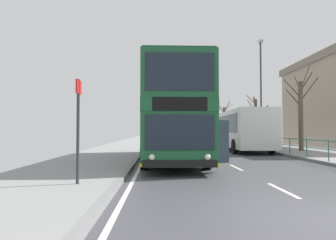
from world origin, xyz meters
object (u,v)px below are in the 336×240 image
Objects in this scene: bare_tree_far_00 at (256,119)px; bare_tree_far_01 at (301,111)px; street_lamp_far_side at (261,86)px; bare_tree_far_02 at (224,122)px; bus_stop_sign_near at (78,119)px; background_bus_far_lane at (240,129)px; double_decker_bus_main at (172,115)px.

bare_tree_far_01 is (-0.03, -9.96, 0.14)m from bare_tree_far_00.
street_lamp_far_side is 18.22m from bare_tree_far_02.
bus_stop_sign_near is 35.79m from bare_tree_far_02.
bare_tree_far_02 reaches higher than background_bus_far_lane.
bus_stop_sign_near is 25.49m from bare_tree_far_00.
bus_stop_sign_near is 17.28m from bare_tree_far_01.
bare_tree_far_01 is 1.05× the size of bare_tree_far_02.
bare_tree_far_00 is 9.97m from bare_tree_far_01.
street_lamp_far_side is 1.58× the size of bare_tree_far_02.
bus_stop_sign_near is 0.32× the size of street_lamp_far_side.
double_decker_bus_main is 18.12m from bare_tree_far_00.
double_decker_bus_main reaches higher than background_bus_far_lane.
bare_tree_far_01 is at bearing -64.62° from street_lamp_far_side.
bare_tree_far_01 is at bearing -39.24° from background_bus_far_lane.
bus_stop_sign_near is at bearing -118.18° from background_bus_far_lane.
double_decker_bus_main is 1.91× the size of bare_tree_far_02.
bare_tree_far_01 is at bearing 32.44° from double_decker_bus_main.
bare_tree_far_01 is (3.48, -2.84, 1.22)m from background_bus_far_lane.
bare_tree_far_01 is (9.02, 5.73, 0.56)m from double_decker_bus_main.
street_lamp_far_side is 7.18m from bare_tree_far_00.
bare_tree_far_01 is at bearing -90.15° from bare_tree_far_00.
bare_tree_far_00 is (9.04, 15.69, 0.41)m from double_decker_bus_main.
background_bus_far_lane is 2.02× the size of bare_tree_far_02.
bare_tree_far_02 reaches higher than bus_stop_sign_near.
bare_tree_far_00 is (11.79, 22.59, 0.87)m from bus_stop_sign_near.
bus_stop_sign_near is at bearing -132.97° from bare_tree_far_01.
bare_tree_far_01 reaches higher than bare_tree_far_02.
bare_tree_far_00 reaches higher than background_bus_far_lane.
bare_tree_far_02 is at bearing 87.20° from street_lamp_far_side.
street_lamp_far_side is (10.16, 16.00, 3.23)m from bus_stop_sign_near.
double_decker_bus_main is at bearing -107.00° from bare_tree_far_02.
double_decker_bus_main reaches higher than bus_stop_sign_near.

